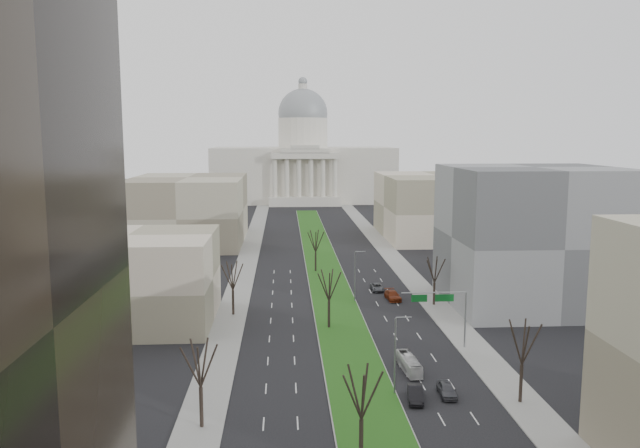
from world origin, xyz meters
name	(u,v)px	position (x,y,z in m)	size (l,w,h in m)	color
ground	(325,272)	(0.00, 120.00, 0.00)	(600.00, 600.00, 0.00)	black
median	(325,272)	(0.00, 118.99, 0.10)	(8.00, 222.03, 0.20)	#999993
sidewalk_left	(235,303)	(-17.50, 95.00, 0.07)	(5.00, 330.00, 0.15)	gray
sidewalk_right	(431,300)	(17.50, 95.00, 0.07)	(5.00, 330.00, 0.15)	gray
capitol	(303,165)	(0.00, 269.59, 16.31)	(80.00, 46.00, 55.00)	beige
building_beige_left	(130,279)	(-33.00, 85.00, 7.00)	(26.00, 22.00, 14.00)	gray
building_grey_right	(531,236)	(34.00, 92.00, 12.00)	(28.00, 26.00, 24.00)	#5B5D60
building_far_left	(189,210)	(-35.00, 160.00, 9.00)	(30.00, 40.00, 18.00)	gray
building_far_right	(435,206)	(35.00, 165.00, 9.00)	(30.00, 40.00, 18.00)	gray
tree_left_mid	(200,362)	(-17.20, 48.00, 7.00)	(5.40, 5.40, 9.72)	black
tree_left_far	(233,274)	(-17.20, 88.00, 6.84)	(5.28, 5.28, 9.50)	black
tree_right_mid	(523,340)	(17.20, 52.00, 7.16)	(5.52, 5.52, 9.94)	black
tree_right_far	(435,269)	(17.20, 92.00, 6.53)	(5.04, 5.04, 9.07)	black
tree_median_a	(362,391)	(-2.00, 40.00, 7.00)	(5.40, 5.40, 9.72)	black
tree_median_b	(329,284)	(-2.00, 80.00, 7.00)	(5.40, 5.40, 9.72)	black
tree_median_c	(316,240)	(-2.00, 120.00, 7.00)	(5.40, 5.40, 9.72)	black
streetlamp_median_b	(396,354)	(3.76, 55.00, 4.81)	(1.90, 0.20, 9.16)	gray
streetlamp_median_c	(355,275)	(3.76, 95.00, 4.81)	(1.90, 0.20, 9.16)	gray
mast_arm_signs	(446,306)	(13.49, 70.03, 6.11)	(9.12, 0.24, 8.09)	gray
car_grey_near	(447,389)	(9.58, 54.36, 0.75)	(1.77, 4.39, 1.50)	#43444A
car_black	(415,394)	(5.76, 53.30, 0.79)	(1.66, 4.77, 1.57)	black
car_red	(393,295)	(10.67, 96.09, 0.79)	(2.22, 5.46, 1.59)	maroon
car_grey_far	(377,287)	(8.85, 102.83, 0.66)	(2.20, 4.77, 1.33)	#4B4D52
box_van	(409,364)	(6.77, 61.95, 0.98)	(1.64, 7.01, 1.95)	silver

